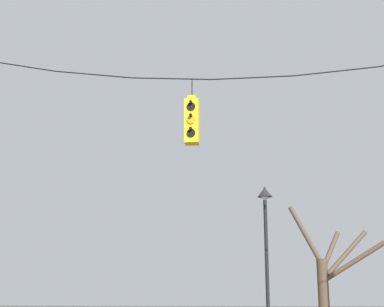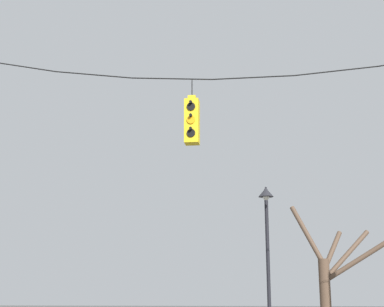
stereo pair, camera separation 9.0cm
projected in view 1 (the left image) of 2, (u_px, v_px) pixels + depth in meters
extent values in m
cylinder|color=black|center=(19.00, 66.00, 15.07)|extent=(1.99, 0.03, 0.44)
cylinder|color=black|center=(94.00, 75.00, 14.75)|extent=(1.99, 0.03, 0.30)
cylinder|color=black|center=(172.00, 79.00, 14.46)|extent=(1.99, 0.03, 0.17)
cylinder|color=black|center=(253.00, 78.00, 14.21)|extent=(1.99, 0.03, 0.03)
cylinder|color=black|center=(336.00, 71.00, 13.99)|extent=(1.99, 0.03, 0.17)
cube|color=yellow|center=(192.00, 122.00, 14.14)|extent=(0.34, 0.34, 1.09)
cube|color=yellow|center=(192.00, 98.00, 14.28)|extent=(0.19, 0.19, 0.10)
cylinder|color=black|center=(192.00, 88.00, 14.34)|extent=(0.02, 0.02, 0.43)
cylinder|color=black|center=(191.00, 106.00, 14.04)|extent=(0.20, 0.03, 0.20)
cylinder|color=black|center=(191.00, 102.00, 14.01)|extent=(0.07, 0.12, 0.07)
cylinder|color=orange|center=(191.00, 120.00, 13.96)|extent=(0.20, 0.03, 0.20)
cylinder|color=black|center=(191.00, 115.00, 13.94)|extent=(0.07, 0.12, 0.07)
cylinder|color=black|center=(191.00, 133.00, 13.88)|extent=(0.20, 0.03, 0.20)
cylinder|color=black|center=(191.00, 129.00, 13.86)|extent=(0.07, 0.12, 0.07)
cylinder|color=black|center=(267.00, 270.00, 19.11)|extent=(0.12, 0.12, 5.31)
cylinder|color=black|center=(265.00, 189.00, 19.47)|extent=(0.07, 0.54, 0.07)
cone|color=#232328|center=(265.00, 192.00, 19.17)|extent=(0.49, 0.49, 0.30)
sphere|color=silver|center=(265.00, 197.00, 19.14)|extent=(0.22, 0.22, 0.22)
cylinder|color=brown|center=(324.00, 303.00, 21.08)|extent=(0.40, 0.40, 3.14)
cylinder|color=brown|center=(354.00, 262.00, 21.15)|extent=(2.34, 0.46, 1.50)
cylinder|color=brown|center=(345.00, 255.00, 22.03)|extent=(2.03, 1.56, 2.00)
cylinder|color=brown|center=(306.00, 235.00, 22.12)|extent=(1.26, 1.07, 2.32)
cylinder|color=brown|center=(330.00, 251.00, 21.96)|extent=(0.97, 1.22, 1.59)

